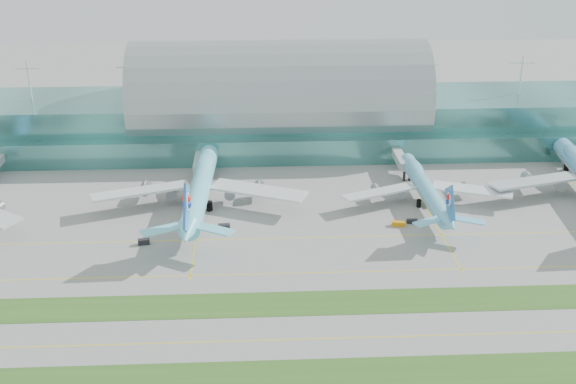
{
  "coord_description": "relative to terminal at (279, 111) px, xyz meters",
  "views": [
    {
      "loc": [
        -10.47,
        -157.69,
        98.13
      ],
      "look_at": [
        0.0,
        55.0,
        9.0
      ],
      "focal_mm": 45.0,
      "sensor_mm": 36.0,
      "label": 1
    }
  ],
  "objects": [
    {
      "name": "gse_d",
      "position": [
        -20.49,
        -81.38,
        -13.43
      ],
      "size": [
        3.77,
        1.98,
        1.59
      ],
      "primitive_type": "cube",
      "rotation": [
        0.0,
        0.0,
        0.03
      ],
      "color": "black",
      "rests_on": "ground"
    },
    {
      "name": "taxiline_d",
      "position": [
        -0.01,
        -88.79,
        -14.22
      ],
      "size": [
        420.0,
        0.35,
        0.01
      ],
      "primitive_type": "cube",
      "color": "yellow",
      "rests_on": "ground"
    },
    {
      "name": "taxiline_b",
      "position": [
        -0.01,
        -142.79,
        -14.22
      ],
      "size": [
        420.0,
        0.35,
        0.01
      ],
      "primitive_type": "cube",
      "color": "yellow",
      "rests_on": "ground"
    },
    {
      "name": "airliner_b",
      "position": [
        -28.79,
        -61.99,
        -7.27
      ],
      "size": [
        72.2,
        81.94,
        22.56
      ],
      "rotation": [
        0.0,
        0.0,
        -0.04
      ],
      "color": "#6FE0F5",
      "rests_on": "ground"
    },
    {
      "name": "grass_strip_far",
      "position": [
        -0.01,
        -126.79,
        -14.19
      ],
      "size": [
        420.0,
        12.0,
        0.08
      ],
      "primitive_type": "cube",
      "color": "#2D591E",
      "rests_on": "ground"
    },
    {
      "name": "gse_c",
      "position": [
        -44.23,
        -90.78,
        -13.4
      ],
      "size": [
        3.65,
        2.24,
        1.66
      ],
      "primitive_type": "cube",
      "rotation": [
        0.0,
        0.0,
        0.15
      ],
      "color": "black",
      "rests_on": "ground"
    },
    {
      "name": "terminal",
      "position": [
        0.0,
        0.0,
        0.0
      ],
      "size": [
        340.0,
        69.1,
        36.0
      ],
      "color": "#3D7A75",
      "rests_on": "ground"
    },
    {
      "name": "taxiline_c",
      "position": [
        -0.01,
        -110.79,
        -14.22
      ],
      "size": [
        420.0,
        0.35,
        0.01
      ],
      "primitive_type": "cube",
      "color": "yellow",
      "rests_on": "ground"
    },
    {
      "name": "grass_strip_near",
      "position": [
        -0.01,
        -156.79,
        -14.19
      ],
      "size": [
        420.0,
        12.0,
        0.08
      ],
      "primitive_type": "cube",
      "color": "#2D591E",
      "rests_on": "ground"
    },
    {
      "name": "ground",
      "position": [
        -0.01,
        -128.79,
        -14.23
      ],
      "size": [
        700.0,
        700.0,
        0.0
      ],
      "primitive_type": "plane",
      "color": "gray",
      "rests_on": "ground"
    },
    {
      "name": "airliner_c",
      "position": [
        46.86,
        -63.46,
        -8.58
      ],
      "size": [
        58.65,
        66.48,
        18.32
      ],
      "rotation": [
        0.0,
        0.0,
        0.02
      ],
      "color": "#6AC5E9",
      "rests_on": "ground"
    },
    {
      "name": "gse_e",
      "position": [
        34.68,
        -81.8,
        -13.49
      ],
      "size": [
        4.52,
        2.57,
        1.48
      ],
      "primitive_type": "cube",
      "rotation": [
        0.0,
        0.0,
        -0.18
      ],
      "color": "orange",
      "rests_on": "ground"
    },
    {
      "name": "gse_f",
      "position": [
        39.43,
        -79.95,
        -13.59
      ],
      "size": [
        3.45,
        1.51,
        1.27
      ],
      "primitive_type": "cube",
      "rotation": [
        0.0,
        0.0,
        -0.02
      ],
      "color": "black",
      "rests_on": "ground"
    }
  ]
}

